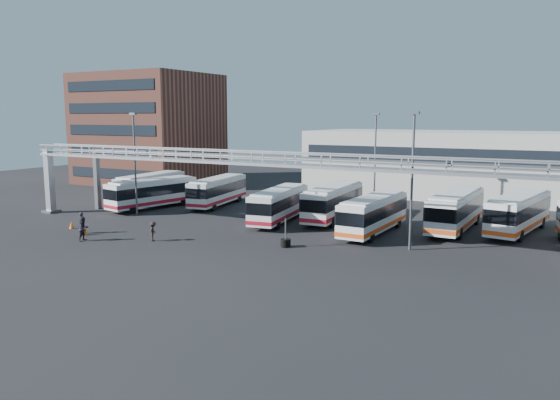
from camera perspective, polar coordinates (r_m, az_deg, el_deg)
The scene contains 21 objects.
ground at distance 40.68m, azimuth -5.99°, elevation -5.33°, with size 140.00×140.00×0.00m, color black.
gantry at distance 44.62m, azimuth -1.79°, elevation 3.14°, with size 51.40×5.15×7.10m.
apartment_building at distance 84.24m, azimuth -13.54°, elevation 7.23°, with size 18.00×15.00×16.00m, color brown.
warehouse at distance 71.39m, azimuth 20.20°, elevation 3.49°, with size 42.00×14.00×8.00m, color #9E9E99.
light_pole_left at distance 56.00m, azimuth -14.93°, elevation 4.21°, with size 0.70×0.35×10.21m.
light_pole_mid at distance 40.97m, azimuth 13.66°, elevation 2.71°, with size 0.70×0.35×10.21m.
light_pole_back at distance 57.60m, azimuth 9.91°, elevation 4.49°, with size 0.70×0.35×10.21m.
bus_0 at distance 65.86m, azimuth -13.35°, elevation 1.44°, with size 3.18×10.66×3.19m.
bus_1 at distance 60.34m, azimuth -13.18°, elevation 0.80°, with size 4.36×10.80×3.20m.
bus_2 at distance 60.91m, azimuth -6.52°, elevation 1.03°, with size 4.09×10.66×3.16m.
bus_4 at distance 51.17m, azimuth -0.08°, elevation -0.38°, with size 3.97×10.65×3.16m.
bus_5 at distance 52.39m, azimuth 5.60°, elevation -0.10°, with size 3.32×11.13×3.33m.
bus_6 at distance 46.78m, azimuth 9.76°, elevation -1.34°, with size 2.71×10.60×3.20m.
bus_7 at distance 49.79m, azimuth 17.90°, elevation -0.90°, with size 2.87×11.29×3.41m.
bus_8 at distance 50.54m, azimuth 23.68°, elevation -1.12°, with size 4.34×11.25×3.34m.
pedestrian_a at distance 49.25m, azimuth -19.97°, elevation -2.26°, with size 0.67×0.44×1.82m, color black.
pedestrian_b at distance 46.28m, azimuth -19.83°, elevation -2.86°, with size 0.94×0.73×1.93m, color #2A212E.
pedestrian_c at distance 44.67m, azimuth -13.12°, elevation -3.21°, with size 1.01×0.58×1.57m, color black.
cone_left at distance 48.59m, azimuth -19.72°, elevation -3.01°, with size 0.49×0.49×0.79m, color orange.
cone_right at distance 51.78m, azimuth -20.95°, elevation -2.45°, with size 0.42×0.42×0.66m, color orange.
tire_stack at distance 41.63m, azimuth 0.59°, elevation -4.42°, with size 0.78×0.78×2.23m.
Camera 1 is at (22.61, -32.35, 9.84)m, focal length 35.00 mm.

